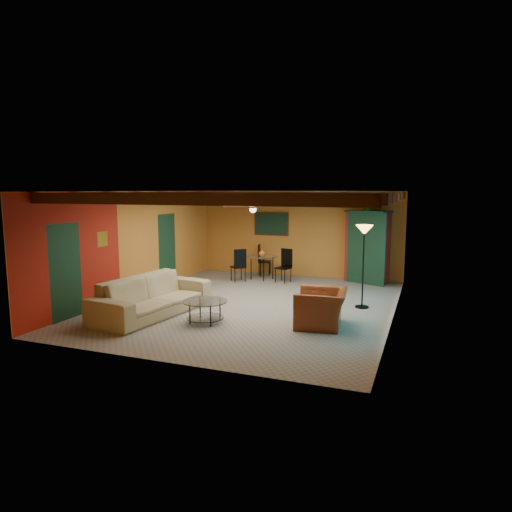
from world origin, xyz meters
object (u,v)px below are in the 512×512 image
at_px(sofa, 153,296).
at_px(vase, 262,243).
at_px(armoire, 367,248).
at_px(floor_lamp, 363,267).
at_px(potted_plant, 369,204).
at_px(armchair, 321,308).
at_px(coffee_table, 205,311).
at_px(dining_table, 262,263).

relative_size(sofa, vase, 13.87).
distance_m(armoire, vase, 3.15).
bearing_deg(floor_lamp, sofa, -151.77).
bearing_deg(potted_plant, armchair, -93.26).
height_order(sofa, armchair, sofa).
height_order(coffee_table, floor_lamp, floor_lamp).
height_order(sofa, floor_lamp, floor_lamp).
xyz_separation_m(armchair, floor_lamp, (0.57, 1.76, 0.61)).
xyz_separation_m(sofa, potted_plant, (3.93, 5.35, 1.89)).
distance_m(floor_lamp, potted_plant, 3.37).
bearing_deg(armoire, armchair, -70.97).
bearing_deg(armchair, vase, -153.04).
bearing_deg(vase, floor_lamp, -35.40).
bearing_deg(dining_table, coffee_table, -84.15).
distance_m(dining_table, armoire, 3.19).
height_order(armchair, potted_plant, potted_plant).
bearing_deg(armchair, potted_plant, 169.76).
height_order(dining_table, armoire, armoire).
height_order(armchair, armoire, armoire).
height_order(sofa, armoire, armoire).
distance_m(sofa, armchair, 3.69).
xyz_separation_m(sofa, dining_table, (0.86, 4.66, 0.08)).
distance_m(coffee_table, floor_lamp, 3.82).
bearing_deg(potted_plant, armoire, 0.00).
bearing_deg(coffee_table, armchair, 15.60).
distance_m(coffee_table, potted_plant, 6.40).
distance_m(sofa, armoire, 6.67).
height_order(coffee_table, dining_table, dining_table).
bearing_deg(potted_plant, floor_lamp, -84.48).
xyz_separation_m(potted_plant, vase, (-3.07, -0.69, -1.20)).
xyz_separation_m(armchair, vase, (-2.79, 4.15, 0.74)).
height_order(sofa, coffee_table, sofa).
height_order(dining_table, floor_lamp, floor_lamp).
bearing_deg(coffee_table, dining_table, 95.85).
xyz_separation_m(sofa, armoire, (3.93, 5.35, 0.61)).
distance_m(armchair, coffee_table, 2.39).
height_order(potted_plant, vase, potted_plant).
xyz_separation_m(dining_table, armoire, (3.07, 0.69, 0.53)).
bearing_deg(sofa, floor_lamp, -54.28).
relative_size(armchair, coffee_table, 1.23).
bearing_deg(coffee_table, vase, 95.85).
relative_size(dining_table, floor_lamp, 0.99).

